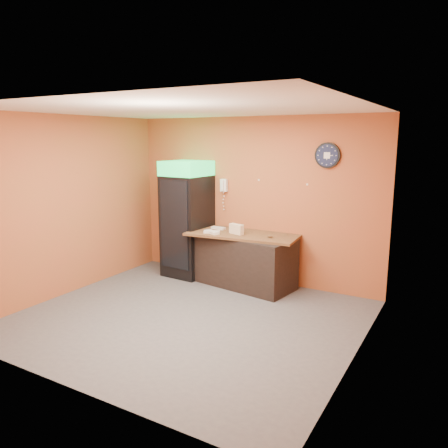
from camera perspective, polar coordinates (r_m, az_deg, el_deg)
The scene contains 15 objects.
floor at distance 6.18m, azimuth -4.68°, elevation -12.15°, with size 4.50×4.50×0.00m, color #47474C.
back_wall at distance 7.48m, azimuth 3.85°, elevation 3.13°, with size 4.50×0.02×2.80m, color #AE5331.
left_wall at distance 7.28m, azimuth -19.65°, elevation 2.28°, with size 0.02×4.00×2.80m, color #AE5331.
right_wall at distance 4.88m, azimuth 17.42°, elevation -1.69°, with size 0.02×4.00×2.80m, color #AE5331.
ceiling at distance 5.69m, azimuth -5.14°, elevation 14.73°, with size 4.50×4.00×0.02m, color white.
beverage_cooler at distance 7.77m, azimuth -5.00°, elevation 0.45°, with size 0.76×0.77×2.05m.
prep_counter at distance 7.35m, azimuth 2.50°, elevation -4.77°, with size 1.71×0.76×0.85m, color black.
wall_clock at distance 6.93m, azimuth 13.37°, elevation 8.72°, with size 0.39×0.06×0.39m.
wall_phone at distance 7.66m, azimuth -0.04°, elevation 5.08°, with size 0.12×0.10×0.22m.
butcher_paper at distance 7.24m, azimuth 2.53°, elevation -1.36°, with size 1.83×0.83×0.04m, color brown.
sub_roll_stack at distance 7.15m, azimuth 1.64°, elevation -0.67°, with size 0.27×0.16×0.16m.
wrapped_sandwich_left at distance 7.25m, azimuth -1.62°, elevation -1.03°, with size 0.26×0.10×0.04m, color silver.
wrapped_sandwich_mid at distance 7.21m, azimuth -1.58°, elevation -1.07°, with size 0.28×0.11×0.04m, color silver.
wrapped_sandwich_right at distance 7.55m, azimuth -0.75°, elevation -0.53°, with size 0.25×0.10×0.04m, color silver.
kitchen_tool at distance 7.39m, azimuth 1.82°, elevation -0.68°, with size 0.07×0.07×0.07m, color silver.
Camera 1 is at (3.24, -4.66, 2.44)m, focal length 35.00 mm.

